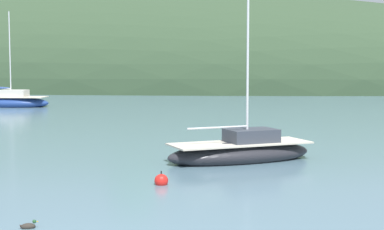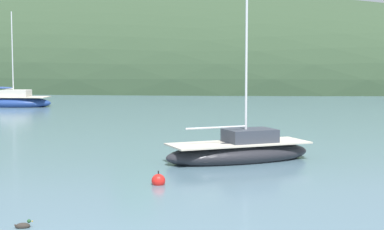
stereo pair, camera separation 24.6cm
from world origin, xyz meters
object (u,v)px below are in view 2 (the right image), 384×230
object	(u,v)px
sailboat_yellow_far	(240,151)
duck_lone_right	(23,226)
sailboat_navy_dinghy	(10,102)
mooring_buoy_inner	(158,181)

from	to	relation	value
sailboat_yellow_far	duck_lone_right	xyz separation A→B (m)	(-4.37, -10.42, -0.32)
sailboat_navy_dinghy	mooring_buoy_inner	bearing A→B (deg)	-58.24
sailboat_yellow_far	duck_lone_right	bearing A→B (deg)	-112.77
sailboat_yellow_far	sailboat_navy_dinghy	world-z (taller)	sailboat_yellow_far
sailboat_yellow_far	mooring_buoy_inner	distance (m)	5.46
duck_lone_right	mooring_buoy_inner	bearing A→B (deg)	68.56
sailboat_navy_dinghy	duck_lone_right	bearing A→B (deg)	-64.99
sailboat_yellow_far	sailboat_navy_dinghy	size ratio (longest dim) A/B	1.03
sailboat_navy_dinghy	mooring_buoy_inner	xyz separation A→B (m)	(18.97, -30.65, -0.31)
mooring_buoy_inner	duck_lone_right	distance (m)	5.85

